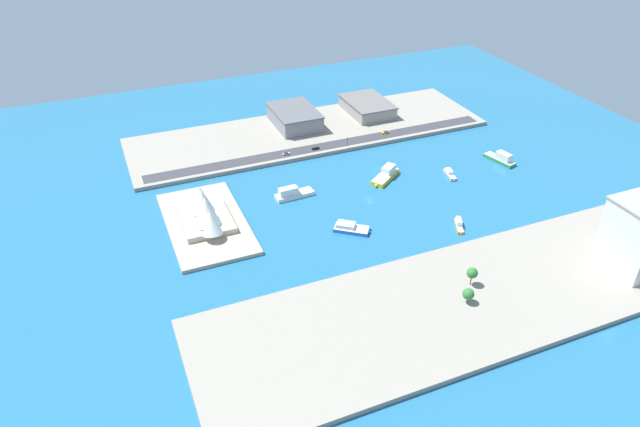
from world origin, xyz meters
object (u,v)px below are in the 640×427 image
ferry_yellow_fast (386,175)px  traffic_light_waterfront (347,141)px  water_taxi_orange (459,224)px  yacht_sleek_gray (450,174)px  warehouse_low_gray (295,117)px  catamaran_blue (350,228)px  ferry_white_commuter (293,193)px  hotel_broad_white (638,236)px  opera_landmark (205,209)px  ferry_green_doubledeck (501,158)px  sedan_silver (286,154)px  suv_black (316,148)px  carpark_squat_concrete (367,106)px  taxi_yellow_cab (385,132)px

ferry_yellow_fast → traffic_light_waterfront: 42.30m
water_taxi_orange → yacht_sleek_gray: 54.08m
yacht_sleek_gray → warehouse_low_gray: 116.33m
traffic_light_waterfront → warehouse_low_gray: bearing=23.1°
catamaran_blue → water_taxi_orange: 56.37m
ferry_white_commuter → hotel_broad_white: hotel_broad_white is taller
ferry_white_commuter → opera_landmark: opera_landmark is taller
ferry_green_doubledeck → opera_landmark: size_ratio=0.57×
water_taxi_orange → sedan_silver: (105.81, 56.45, 1.88)m
water_taxi_orange → suv_black: (105.74, 36.72, 1.92)m
ferry_white_commuter → suv_black: (45.15, -32.24, 1.07)m
ferry_green_doubledeck → traffic_light_waterfront: size_ratio=3.49×
carpark_squat_concrete → sedan_silver: 86.74m
hotel_broad_white → suv_black: hotel_broad_white is taller
carpark_squat_concrete → hotel_broad_white: bearing=-171.3°
warehouse_low_gray → traffic_light_waterfront: size_ratio=6.25×
ferry_yellow_fast → taxi_yellow_cab: (50.00, -26.19, 1.11)m
ferry_green_doubledeck → carpark_squat_concrete: size_ratio=0.55×
hotel_broad_white → suv_black: (165.52, 88.40, -15.52)m
taxi_yellow_cab → traffic_light_waterfront: 33.30m
carpark_squat_concrete → sedan_silver: carpark_squat_concrete is taller
water_taxi_orange → hotel_broad_white: bearing=-139.2°
traffic_light_waterfront → ferry_yellow_fast: bearing=-172.0°
ferry_green_doubledeck → warehouse_low_gray: 138.75m
ferry_white_commuter → sedan_silver: bearing=-15.5°
hotel_broad_white → warehouse_low_gray: bearing=23.0°
taxi_yellow_cab → hotel_broad_white: bearing=-167.9°
sedan_silver → traffic_light_waterfront: bearing=-96.6°
ferry_white_commuter → ferry_green_doubledeck: bearing=-94.3°
suv_black → opera_landmark: 100.01m
ferry_white_commuter → hotel_broad_white: size_ratio=0.71×
taxi_yellow_cab → opera_landmark: size_ratio=0.13×
ferry_green_doubledeck → carpark_squat_concrete: carpark_squat_concrete is taller
warehouse_low_gray → traffic_light_waterfront: 48.87m
hotel_broad_white → taxi_yellow_cab: 173.86m
water_taxi_orange → carpark_squat_concrete: (146.59, -20.02, 5.44)m
taxi_yellow_cab → sedan_silver: (-3.73, 71.84, -0.05)m
yacht_sleek_gray → ferry_green_doubledeck: 39.00m
taxi_yellow_cab → ferry_white_commuter: bearing=120.1°
water_taxi_orange → taxi_yellow_cab: 110.63m
water_taxi_orange → taxi_yellow_cab: size_ratio=2.54×
yacht_sleek_gray → ferry_green_doubledeck: bearing=-85.8°
ferry_green_doubledeck → traffic_light_waterfront: traffic_light_waterfront is taller
ferry_white_commuter → sedan_silver: ferry_white_commuter is taller
sedan_silver → traffic_light_waterfront: traffic_light_waterfront is taller
hotel_broad_white → traffic_light_waterfront: hotel_broad_white is taller
ferry_green_doubledeck → hotel_broad_white: (-110.26, 12.86, 16.47)m
yacht_sleek_gray → opera_landmark: size_ratio=0.36×
ferry_yellow_fast → traffic_light_waterfront: (41.65, 5.87, 4.52)m
taxi_yellow_cab → catamaran_blue: bearing=143.0°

